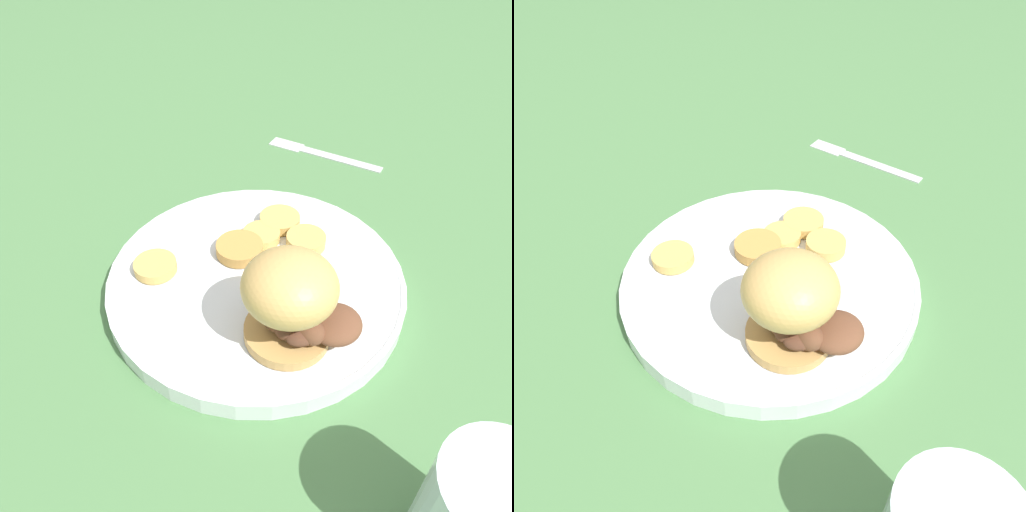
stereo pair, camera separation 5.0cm
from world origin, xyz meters
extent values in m
plane|color=#4C7A47|center=(0.00, 0.00, 0.00)|extent=(4.00, 4.00, 0.00)
cylinder|color=white|center=(0.00, 0.00, 0.01)|extent=(0.31, 0.31, 0.02)
torus|color=white|center=(0.00, 0.00, 0.02)|extent=(0.31, 0.31, 0.01)
cylinder|color=tan|center=(-0.08, -0.04, 0.03)|extent=(0.08, 0.08, 0.01)
ellipsoid|color=brown|center=(-0.09, -0.06, 0.05)|extent=(0.04, 0.04, 0.02)
ellipsoid|color=brown|center=(-0.04, -0.03, 0.05)|extent=(0.06, 0.06, 0.01)
ellipsoid|color=brown|center=(-0.08, -0.08, 0.04)|extent=(0.07, 0.07, 0.02)
ellipsoid|color=#563323|center=(-0.08, -0.04, 0.05)|extent=(0.04, 0.04, 0.02)
ellipsoid|color=brown|center=(-0.08, -0.03, 0.04)|extent=(0.03, 0.04, 0.02)
ellipsoid|color=#563323|center=(-0.09, -0.05, 0.04)|extent=(0.03, 0.04, 0.02)
ellipsoid|color=tan|center=(-0.08, -0.04, 0.09)|extent=(0.08, 0.08, 0.06)
cylinder|color=tan|center=(0.09, -0.02, 0.03)|extent=(0.05, 0.05, 0.01)
cylinder|color=tan|center=(0.06, 0.00, 0.03)|extent=(0.04, 0.04, 0.01)
cylinder|color=tan|center=(-0.01, 0.11, 0.03)|extent=(0.04, 0.04, 0.01)
cylinder|color=#BC8942|center=(0.03, 0.02, 0.03)|extent=(0.05, 0.05, 0.01)
cylinder|color=tan|center=(0.05, -0.05, 0.03)|extent=(0.04, 0.04, 0.01)
cube|color=silver|center=(0.27, -0.09, 0.00)|extent=(0.06, 0.12, 0.00)
cube|color=silver|center=(0.31, -0.01, 0.00)|extent=(0.04, 0.05, 0.00)
camera|label=1|loc=(-0.37, -0.04, 0.39)|focal=35.00mm
camera|label=2|loc=(-0.36, -0.09, 0.39)|focal=35.00mm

